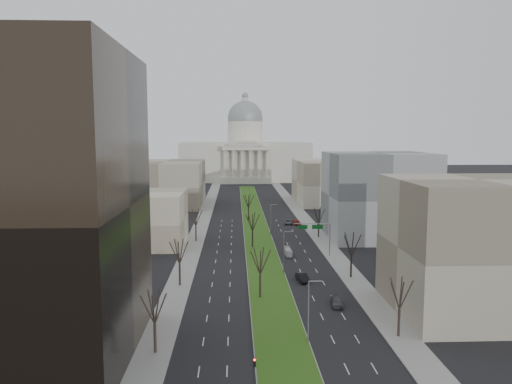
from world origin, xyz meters
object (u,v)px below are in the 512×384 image
object	(u,v)px
car_black	(302,277)
car_grey_far	(288,222)
car_red	(297,222)
box_van	(288,252)
car_grey_near	(337,301)

from	to	relation	value
car_black	car_grey_far	distance (m)	63.53
car_red	box_van	xyz separation A→B (m)	(-7.15, -40.59, 0.14)
car_black	car_grey_far	xyz separation A→B (m)	(3.95, 63.41, -0.12)
car_black	box_van	bearing A→B (deg)	83.16
car_grey_near	car_grey_far	distance (m)	77.79
car_black	car_grey_near	bearing A→B (deg)	-82.88
car_grey_near	car_black	size ratio (longest dim) A/B	0.95
car_black	car_grey_far	size ratio (longest dim) A/B	0.98
car_grey_near	car_grey_far	bearing A→B (deg)	96.61
car_red	car_grey_far	bearing A→B (deg)	155.82
car_red	car_grey_far	distance (m)	2.81
car_grey_far	car_grey_near	bearing A→B (deg)	-82.38
car_black	car_red	world-z (taller)	car_black
car_grey_far	box_van	xyz separation A→B (m)	(-4.53, -41.60, 0.18)
car_grey_near	car_red	xyz separation A→B (m)	(2.59, 76.78, -0.06)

